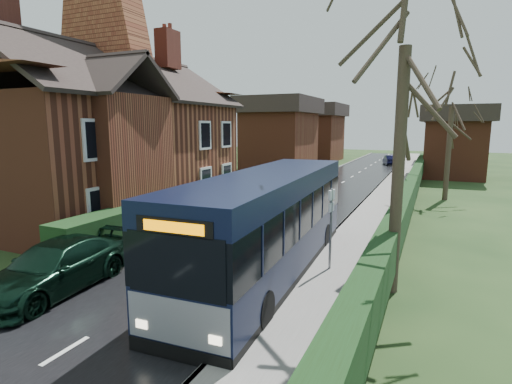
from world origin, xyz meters
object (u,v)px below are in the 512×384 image
at_px(bus, 268,225).
at_px(telegraph_pole, 401,157).
at_px(car_silver, 198,220).
at_px(car_green, 55,267).
at_px(brick_house, 111,133).
at_px(bus_stop_sign, 331,218).

distance_m(bus, telegraph_pole, 5.62).
bearing_deg(bus, car_silver, 143.65).
relative_size(car_green, telegraph_pole, 0.68).
height_order(brick_house, bus, brick_house).
bearing_deg(brick_house, telegraph_pole, -3.93).
xyz_separation_m(car_silver, bus_stop_sign, (6.37, -2.17, 1.14)).
relative_size(car_green, bus_stop_sign, 1.77).
bearing_deg(telegraph_pole, bus, -125.32).
bearing_deg(car_green, car_silver, 80.66).
bearing_deg(brick_house, car_green, -55.75).
bearing_deg(car_silver, car_green, -92.08).
height_order(car_silver, car_green, car_green).
xyz_separation_m(bus, car_silver, (-4.57, 3.06, -0.94)).
relative_size(bus, car_silver, 2.72).
xyz_separation_m(bus, telegraph_pole, (3.60, 3.82, 2.01)).
bearing_deg(car_silver, bus, -31.46).
relative_size(car_silver, bus_stop_sign, 1.44).
distance_m(brick_house, car_silver, 7.57).
bearing_deg(bus, brick_house, 153.74).
height_order(brick_house, car_green, brick_house).
xyz_separation_m(bus, car_green, (-5.10, -3.75, -0.91)).
xyz_separation_m(car_green, bus_stop_sign, (6.90, 4.65, 1.11)).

